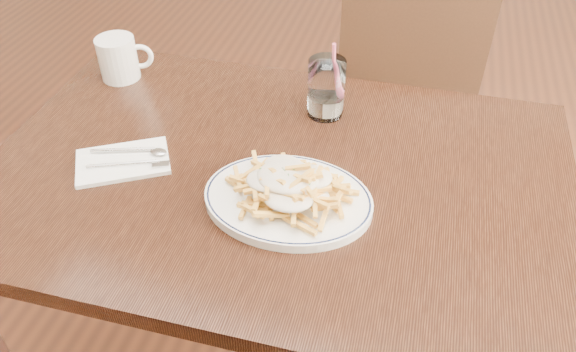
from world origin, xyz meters
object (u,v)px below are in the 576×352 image
(loaded_fries, at_px, (288,182))
(coffee_mug, at_px, (119,58))
(chair_far, at_px, (400,94))
(table, at_px, (276,197))
(fries_plate, at_px, (288,199))
(water_glass, at_px, (326,91))

(loaded_fries, distance_m, coffee_mug, 0.63)
(chair_far, distance_m, loaded_fries, 0.90)
(chair_far, xyz_separation_m, coffee_mug, (-0.69, -0.48, 0.29))
(table, height_order, coffee_mug, coffee_mug)
(fries_plate, xyz_separation_m, coffee_mug, (-0.53, 0.35, 0.04))
(chair_far, bearing_deg, fries_plate, -100.74)
(table, height_order, chair_far, chair_far)
(table, relative_size, chair_far, 1.33)
(table, bearing_deg, fries_plate, -61.80)
(table, distance_m, water_glass, 0.27)
(water_glass, height_order, coffee_mug, water_glass)
(fries_plate, height_order, coffee_mug, coffee_mug)
(fries_plate, xyz_separation_m, water_glass, (0.01, 0.32, 0.05))
(table, xyz_separation_m, water_glass, (0.06, 0.23, 0.14))
(coffee_mug, bearing_deg, chair_far, 35.13)
(table, bearing_deg, coffee_mug, 151.72)
(table, bearing_deg, chair_far, 74.26)
(table, relative_size, water_glass, 6.48)
(fries_plate, distance_m, loaded_fries, 0.05)
(chair_far, xyz_separation_m, loaded_fries, (-0.16, -0.83, 0.29))
(loaded_fries, relative_size, coffee_mug, 1.82)
(chair_far, height_order, fries_plate, chair_far)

